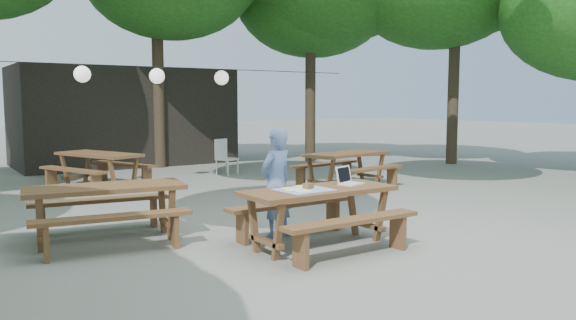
{
  "coord_description": "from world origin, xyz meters",
  "views": [
    {
      "loc": [
        -4.84,
        -5.97,
        1.85
      ],
      "look_at": [
        -0.57,
        0.3,
        1.05
      ],
      "focal_mm": 35.0,
      "sensor_mm": 36.0,
      "label": 1
    }
  ],
  "objects_px": {
    "woman": "(276,183)",
    "plastic_chair": "(226,165)",
    "picnic_table_nw": "(106,213)",
    "main_picnic_table": "(319,216)"
  },
  "relations": [
    {
      "from": "woman",
      "to": "plastic_chair",
      "type": "bearing_deg",
      "value": -126.37
    },
    {
      "from": "plastic_chair",
      "to": "picnic_table_nw",
      "type": "bearing_deg",
      "value": -152.55
    },
    {
      "from": "plastic_chair",
      "to": "main_picnic_table",
      "type": "bearing_deg",
      "value": -129.95
    },
    {
      "from": "woman",
      "to": "main_picnic_table",
      "type": "bearing_deg",
      "value": 88.25
    },
    {
      "from": "main_picnic_table",
      "to": "plastic_chair",
      "type": "relative_size",
      "value": 2.22
    },
    {
      "from": "main_picnic_table",
      "to": "woman",
      "type": "relative_size",
      "value": 1.34
    },
    {
      "from": "main_picnic_table",
      "to": "plastic_chair",
      "type": "height_order",
      "value": "plastic_chair"
    },
    {
      "from": "picnic_table_nw",
      "to": "woman",
      "type": "xyz_separation_m",
      "value": [
        2.01,
        -1.02,
        0.36
      ]
    },
    {
      "from": "main_picnic_table",
      "to": "plastic_chair",
      "type": "distance_m",
      "value": 7.27
    },
    {
      "from": "main_picnic_table",
      "to": "picnic_table_nw",
      "type": "xyz_separation_m",
      "value": [
        -2.17,
        1.76,
        0.0
      ]
    }
  ]
}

